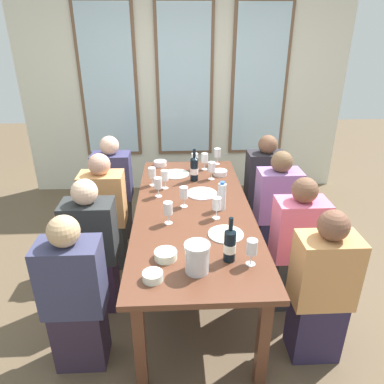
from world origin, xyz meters
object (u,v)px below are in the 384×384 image
dining_table (193,216)px  tasting_bowl_3 (166,255)px  wine_glass_4 (184,193)px  seated_person_1 (321,291)px  tasting_bowl_0 (160,163)px  seated_person_0 (75,298)px  wine_glass_5 (168,209)px  wine_glass_0 (212,168)px  wine_glass_1 (165,176)px  seated_person_3 (297,248)px  water_bottle (222,196)px  wine_glass_2 (195,159)px  wine_glass_8 (217,204)px  wine_bottle_0 (194,169)px  wine_glass_3 (158,184)px  seated_person_5 (276,212)px  wine_glass_10 (252,248)px  white_plate_0 (226,234)px  white_plate_2 (202,193)px  wine_glass_9 (217,153)px  metal_pitcher (197,258)px  tasting_bowl_2 (153,276)px  seated_person_2 (92,250)px  seated_person_4 (105,215)px  wine_glass_7 (152,174)px  white_plate_1 (176,174)px  tasting_bowl_1 (220,173)px  wine_bottle_1 (230,245)px  seated_person_7 (264,189)px

dining_table → tasting_bowl_3: tasting_bowl_3 is taller
wine_glass_4 → seated_person_1: seated_person_1 is taller
tasting_bowl_0 → seated_person_0: (-0.49, -1.78, -0.24)m
wine_glass_5 → wine_glass_0: bearing=64.1°
wine_glass_1 → seated_person_3: bearing=-34.4°
wine_glass_1 → seated_person_0: (-0.55, -1.19, -0.34)m
water_bottle → wine_glass_2: bearing=100.6°
tasting_bowl_3 → wine_glass_8: bearing=53.5°
dining_table → seated_person_3: (0.79, -0.29, -0.14)m
wine_bottle_0 → wine_glass_3: bearing=-134.0°
seated_person_1 → wine_glass_2: bearing=113.6°
wine_glass_5 → wine_glass_4: bearing=65.3°
seated_person_5 → tasting_bowl_3: bearing=-135.2°
wine_glass_8 → wine_glass_10: size_ratio=1.00×
wine_glass_0 → wine_glass_10: (0.11, -1.37, 0.00)m
white_plate_0 → wine_glass_4: wine_glass_4 is taller
tasting_bowl_0 → wine_glass_8: wine_glass_8 is taller
white_plate_2 → wine_glass_9: size_ratio=1.54×
metal_pitcher → wine_bottle_0: 1.40m
white_plate_0 → seated_person_5: seated_person_5 is taller
tasting_bowl_2 → seated_person_2: seated_person_2 is taller
tasting_bowl_3 → seated_person_4: 1.18m
wine_glass_7 → wine_glass_8: (0.52, -0.65, 0.00)m
white_plate_1 → wine_glass_0: size_ratio=1.52×
seated_person_0 → tasting_bowl_2: bearing=-12.5°
seated_person_0 → seated_person_2: 0.54m
seated_person_3 → seated_person_5: 0.60m
wine_glass_5 → wine_glass_10: same height
seated_person_4 → seated_person_1: bearing=-35.2°
tasting_bowl_1 → wine_glass_5: (-0.50, -0.94, 0.09)m
wine_glass_9 → seated_person_5: (0.48, -0.71, -0.34)m
wine_glass_9 → seated_person_2: 1.70m
dining_table → seated_person_4: bearing=158.0°
wine_glass_8 → wine_glass_9: 1.20m
wine_glass_10 → wine_glass_4: bearing=115.9°
wine_glass_9 → seated_person_3: (0.48, -1.31, -0.34)m
wine_bottle_1 → seated_person_7: bearing=68.6°
wine_glass_0 → wine_glass_7: (-0.56, -0.12, -0.00)m
seated_person_7 → white_plate_2: bearing=-142.3°
white_plate_1 → seated_person_3: (0.92, -1.03, -0.22)m
dining_table → metal_pitcher: metal_pitcher is taller
wine_glass_3 → seated_person_0: 1.18m
dining_table → seated_person_2: (-0.79, -0.24, -0.14)m
wine_glass_8 → seated_person_3: bearing=-10.8°
wine_glass_9 → wine_bottle_1: bearing=-94.0°
seated_person_3 → seated_person_7: same height
tasting_bowl_3 → wine_glass_10: size_ratio=0.84×
tasting_bowl_0 → wine_glass_4: 0.99m
dining_table → wine_glass_4: 0.21m
wine_glass_8 → seated_person_0: (-0.95, -0.61, -0.34)m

